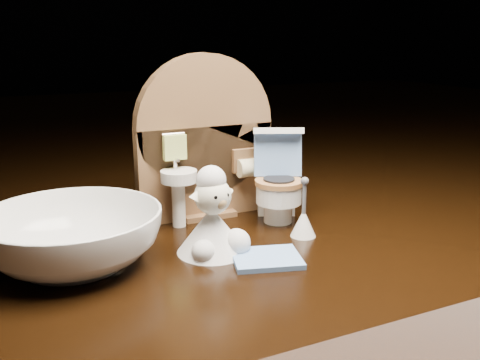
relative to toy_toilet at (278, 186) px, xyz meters
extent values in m
cube|color=black|center=(-0.06, -0.03, -0.08)|extent=(2.50, 2.50, 0.10)
cube|color=brown|center=(-0.06, 0.04, 0.01)|extent=(0.13, 0.02, 0.09)
cylinder|color=brown|center=(-0.06, 0.04, 0.05)|extent=(0.13, 0.02, 0.13)
cube|color=brown|center=(-0.06, 0.04, -0.03)|extent=(0.05, 0.04, 0.01)
cylinder|color=white|center=(-0.09, 0.02, -0.01)|extent=(0.01, 0.01, 0.04)
cylinder|color=white|center=(-0.09, 0.02, 0.02)|extent=(0.03, 0.03, 0.01)
cylinder|color=silver|center=(-0.09, 0.03, 0.03)|extent=(0.00, 0.00, 0.01)
cube|color=#C1D367|center=(-0.09, 0.03, 0.04)|extent=(0.02, 0.01, 0.02)
cube|color=brown|center=(-0.02, 0.03, 0.02)|extent=(0.02, 0.01, 0.02)
cylinder|color=beige|center=(-0.02, 0.02, 0.01)|extent=(0.02, 0.02, 0.02)
cylinder|color=white|center=(0.00, -0.01, -0.02)|extent=(0.03, 0.03, 0.02)
cylinder|color=white|center=(0.00, -0.01, 0.00)|extent=(0.04, 0.04, 0.02)
cylinder|color=#A16936|center=(0.00, -0.01, 0.01)|extent=(0.04, 0.04, 0.00)
cube|color=white|center=(0.01, 0.01, -0.01)|extent=(0.04, 0.03, 0.05)
cube|color=#6891CC|center=(0.00, 0.01, 0.03)|extent=(0.05, 0.03, 0.04)
cube|color=white|center=(0.00, 0.00, 0.05)|extent=(0.04, 0.03, 0.01)
cylinder|color=#7CA735|center=(0.01, 0.01, 0.03)|extent=(0.01, 0.01, 0.01)
cube|color=#6891CC|center=(-0.05, -0.08, -0.03)|extent=(0.06, 0.05, 0.00)
cone|color=white|center=(0.00, -0.05, -0.02)|extent=(0.02, 0.02, 0.02)
cylinder|color=#59595B|center=(0.00, -0.05, 0.00)|extent=(0.00, 0.00, 0.03)
sphere|color=#59595B|center=(0.00, -0.05, 0.02)|extent=(0.01, 0.01, 0.01)
cone|color=silver|center=(-0.08, -0.05, -0.01)|extent=(0.06, 0.06, 0.04)
sphere|color=silver|center=(-0.07, -0.06, -0.02)|extent=(0.02, 0.02, 0.02)
sphere|color=silver|center=(-0.10, -0.06, -0.02)|extent=(0.02, 0.02, 0.02)
sphere|color=white|center=(-0.08, -0.05, 0.01)|extent=(0.03, 0.03, 0.03)
sphere|color=#9D7B4D|center=(-0.08, -0.06, 0.01)|extent=(0.01, 0.01, 0.01)
sphere|color=silver|center=(-0.08, -0.05, 0.03)|extent=(0.02, 0.02, 0.02)
cone|color=white|center=(-0.10, -0.05, 0.02)|extent=(0.01, 0.01, 0.01)
cone|color=white|center=(-0.07, -0.04, 0.02)|extent=(0.01, 0.01, 0.01)
sphere|color=black|center=(-0.09, -0.06, 0.02)|extent=(0.00, 0.00, 0.00)
sphere|color=black|center=(-0.08, -0.06, 0.02)|extent=(0.00, 0.00, 0.00)
imported|color=white|center=(-0.19, -0.02, -0.01)|extent=(0.17, 0.17, 0.04)
camera|label=1|loc=(-0.23, -0.41, 0.13)|focal=40.00mm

